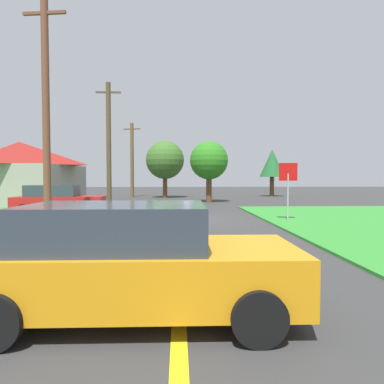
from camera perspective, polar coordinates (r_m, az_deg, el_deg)
The scene contains 12 objects.
ground_plane at distance 16.71m, azimuth -2.24°, elevation -4.48°, with size 120.00×120.00×0.00m, color #333333.
lane_stripe_center at distance 8.82m, azimuth -2.24°, elevation -10.64°, with size 0.20×14.00×0.01m, color yellow.
stop_sign at distance 15.97m, azimuth 15.79°, elevation 1.94°, with size 0.79×0.23×2.67m.
car_behind_on_main_road at distance 5.01m, azimuth -10.03°, elevation -11.34°, with size 4.53×2.06×1.62m.
parked_car_near_building at distance 19.41m, azimuth -21.55°, elevation -1.31°, with size 4.65×2.14×1.62m.
utility_pole_near at distance 15.55m, azimuth -23.30°, elevation 12.71°, with size 1.80×0.35×9.44m.
utility_pole_mid at distance 25.61m, azimuth -13.80°, elevation 7.98°, with size 1.80×0.34×8.88m.
utility_pole_far at distance 36.05m, azimuth -10.03°, elevation 5.40°, with size 1.78×0.51×7.69m.
oak_tree_left at distance 34.36m, azimuth -4.56°, elevation 5.34°, with size 3.83×3.83×5.72m.
pine_tree_center at distance 27.99m, azimuth 2.86°, elevation 5.24°, with size 3.13×3.13×5.00m.
oak_tree_right at distance 38.06m, azimuth 13.27°, elevation 4.65°, with size 2.69×2.69×5.09m.
barn at distance 28.61m, azimuth -26.95°, elevation 2.82°, with size 8.34×7.61×4.70m.
Camera 1 is at (0.00, -16.59, 1.99)m, focal length 31.81 mm.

